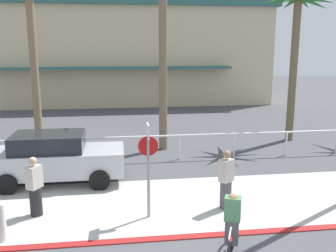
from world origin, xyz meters
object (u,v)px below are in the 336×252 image
bollard_0 (1,221)px  palm_tree_3 (296,29)px  cyclist_red_0 (232,229)px  palm_tree_2 (163,5)px  pedestrian_0 (35,189)px  stop_sign_bike_lane (148,157)px  pedestrian_1 (226,182)px  car_silver_1 (55,157)px  palm_tree_1 (31,26)px

bollard_0 → palm_tree_3: (11.03, 8.39, 4.79)m
cyclist_red_0 → palm_tree_3: bearing=58.8°
palm_tree_2 → pedestrian_0: 9.32m
pedestrian_0 → cyclist_red_0: bearing=-30.7°
bollard_0 → palm_tree_3: palm_tree_3 is taller
stop_sign_bike_lane → palm_tree_2: 8.26m
palm_tree_3 → pedestrian_1: bearing=-126.1°
car_silver_1 → palm_tree_3: bearing=23.5°
car_silver_1 → pedestrian_1: (5.05, -2.81, -0.08)m
stop_sign_bike_lane → bollard_0: size_ratio=2.56×
palm_tree_3 → car_silver_1: 12.16m
pedestrian_0 → stop_sign_bike_lane: bearing=-9.7°
stop_sign_bike_lane → pedestrian_0: bearing=170.3°
bollard_0 → palm_tree_1: (-1.00, 9.36, 4.86)m
car_silver_1 → cyclist_red_0: car_silver_1 is taller
stop_sign_bike_lane → palm_tree_1: palm_tree_1 is taller
bollard_0 → palm_tree_2: size_ratio=0.12×
palm_tree_1 → cyclist_red_0: size_ratio=4.18×
bollard_0 → palm_tree_3: bearing=37.2°
bollard_0 → palm_tree_3: 14.66m
pedestrian_1 → bollard_0: bearing=-169.3°
stop_sign_bike_lane → palm_tree_1: bearing=117.8°
car_silver_1 → pedestrian_0: (-0.15, -2.56, -0.11)m
palm_tree_1 → pedestrian_0: size_ratio=4.34×
bollard_0 → palm_tree_1: size_ratio=0.14×
palm_tree_3 → bollard_0: bearing=-142.8°
palm_tree_1 → palm_tree_2: bearing=-16.9°
palm_tree_1 → pedestrian_1: bearing=-51.1°
palm_tree_1 → palm_tree_3: (12.03, -0.97, -0.07)m
palm_tree_2 → pedestrian_0: palm_tree_2 is taller
car_silver_1 → palm_tree_2: bearing=42.4°
bollard_0 → palm_tree_2: 10.61m
stop_sign_bike_lane → pedestrian_1: stop_sign_bike_lane is taller
cyclist_red_0 → bollard_0: bearing=164.5°
pedestrian_1 → palm_tree_2: bearing=98.3°
stop_sign_bike_lane → palm_tree_3: bearing=45.2°
car_silver_1 → cyclist_red_0: bearing=-49.9°
pedestrian_0 → pedestrian_1: bearing=-2.7°
palm_tree_2 → bollard_0: bearing=-121.9°
palm_tree_1 → cyclist_red_0: bearing=-60.5°
palm_tree_1 → car_silver_1: size_ratio=1.63×
palm_tree_3 → pedestrian_0: (-10.53, -7.07, -4.54)m
cyclist_red_0 → pedestrian_0: bearing=149.3°
car_silver_1 → pedestrian_1: size_ratio=2.58×
pedestrian_1 → palm_tree_1: bearing=128.9°
palm_tree_1 → palm_tree_3: palm_tree_1 is taller
cyclist_red_0 → pedestrian_0: size_ratio=1.04×
bollard_0 → pedestrian_0: pedestrian_0 is taller
bollard_0 → pedestrian_1: 5.81m
bollard_0 → pedestrian_0: (0.51, 1.31, 0.25)m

